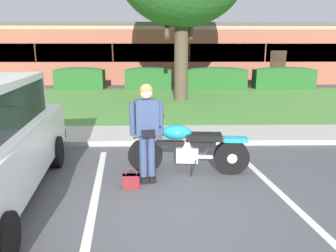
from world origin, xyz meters
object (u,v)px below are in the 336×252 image
object	(u,v)px
motorcycle	(193,148)
hedge_left	(80,78)
rider_person	(147,126)
hedge_center_left	(148,78)
hedge_center_right	(216,78)
brick_building	(184,53)
hedge_right	(284,78)
handbag	(131,180)

from	to	relation	value
motorcycle	hedge_left	size ratio (longest dim) A/B	0.85
motorcycle	rider_person	world-z (taller)	rider_person
hedge_left	hedge_center_left	size ratio (longest dim) A/B	1.06
hedge_center_left	hedge_center_right	size ratio (longest dim) A/B	0.76
hedge_center_left	rider_person	bearing A→B (deg)	-87.78
motorcycle	rider_person	xyz separation A→B (m)	(-0.83, -0.37, 0.51)
brick_building	hedge_left	bearing A→B (deg)	-132.63
hedge_right	handbag	bearing A→B (deg)	-120.44
handbag	hedge_center_left	distance (m)	12.44
hedge_right	rider_person	bearing A→B (deg)	-120.11
motorcycle	hedge_center_right	xyz separation A→B (m)	(2.46, 11.78, 0.17)
rider_person	brick_building	size ratio (longest dim) A/B	0.06
rider_person	handbag	distance (m)	0.93
hedge_center_right	brick_building	distance (m)	6.98
hedge_center_left	brick_building	bearing A→B (deg)	70.05
handbag	hedge_left	bearing A→B (deg)	107.71
rider_person	handbag	size ratio (longest dim) A/B	4.74
rider_person	hedge_center_right	bearing A→B (deg)	74.86
motorcycle	hedge_left	xyz separation A→B (m)	(-5.06, 11.78, 0.17)
motorcycle	handbag	bearing A→B (deg)	-148.89
motorcycle	handbag	world-z (taller)	motorcycle
brick_building	motorcycle	bearing A→B (deg)	-93.55
hedge_center_left	brick_building	distance (m)	7.28
rider_person	hedge_center_left	xyz separation A→B (m)	(-0.47, 12.15, -0.34)
hedge_left	rider_person	bearing A→B (deg)	-70.80
hedge_left	brick_building	xyz separation A→B (m)	(6.20, 6.74, 1.24)
handbag	hedge_center_left	world-z (taller)	hedge_center_left
handbag	brick_building	size ratio (longest dim) A/B	0.01
hedge_left	handbag	bearing A→B (deg)	-72.29
rider_person	hedge_center_right	xyz separation A→B (m)	(3.29, 12.15, -0.34)
handbag	hedge_center_right	distance (m)	12.94
hedge_center_right	hedge_right	bearing A→B (deg)	0.00
rider_person	brick_building	bearing A→B (deg)	84.03
handbag	hedge_right	bearing A→B (deg)	59.56
hedge_center_left	hedge_center_right	xyz separation A→B (m)	(3.76, 0.00, -0.00)
rider_person	hedge_right	xyz separation A→B (m)	(7.04, 12.15, -0.34)
hedge_left	hedge_center_left	xyz separation A→B (m)	(3.76, -0.00, 0.00)
motorcycle	brick_building	size ratio (longest dim) A/B	0.08
hedge_left	hedge_right	distance (m)	11.27
hedge_center_right	hedge_right	xyz separation A→B (m)	(3.76, 0.00, 0.00)
hedge_center_right	hedge_right	distance (m)	3.76
hedge_left	hedge_right	xyz separation A→B (m)	(11.27, -0.00, 0.00)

